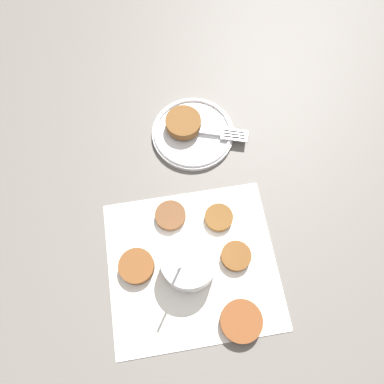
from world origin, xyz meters
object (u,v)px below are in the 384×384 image
at_px(fritter_on_plate, 183,123).
at_px(fork, 221,133).
at_px(serving_plate, 192,133).
at_px(sauce_bowl, 187,263).

distance_m(fritter_on_plate, fork, 0.09).
bearing_deg(fork, serving_plate, 175.11).
relative_size(fritter_on_plate, fork, 0.51).
bearing_deg(sauce_bowl, serving_plate, 89.81).
xyz_separation_m(fritter_on_plate, fork, (0.08, -0.02, -0.01)).
height_order(serving_plate, fork, fork).
bearing_deg(fritter_on_plate, sauce_bowl, -86.66).
distance_m(serving_plate, fritter_on_plate, 0.03).
bearing_deg(sauce_bowl, fritter_on_plate, 93.34).
xyz_separation_m(sauce_bowl, serving_plate, (0.00, 0.30, -0.02)).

